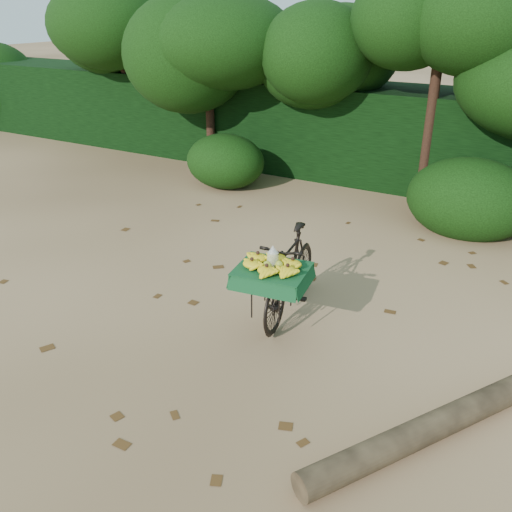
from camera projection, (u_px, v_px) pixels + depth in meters
The scene contains 7 objects.
ground at pixel (247, 334), 5.91m from camera, with size 80.00×80.00×0.00m, color tan.
vendor_bicycle at pixel (290, 273), 6.11m from camera, with size 0.82×1.79×1.01m.
fallen_log at pixel (462, 413), 4.60m from camera, with size 0.24×0.24×3.29m, color brown.
hedge_backdrop at pixel (411, 138), 10.49m from camera, with size 26.00×1.80×1.80m, color black.
tree_row at pixel (370, 81), 9.68m from camera, with size 14.50×2.00×4.00m, color black, non-canonical shape.
bush_clumps at pixel (405, 192), 8.88m from camera, with size 8.80×1.70×0.90m, color black, non-canonical shape.
leaf_litter at pixel (274, 307), 6.42m from camera, with size 7.00×7.30×0.01m, color #4D3014, non-canonical shape.
Camera 1 is at (2.55, -4.29, 3.29)m, focal length 38.00 mm.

